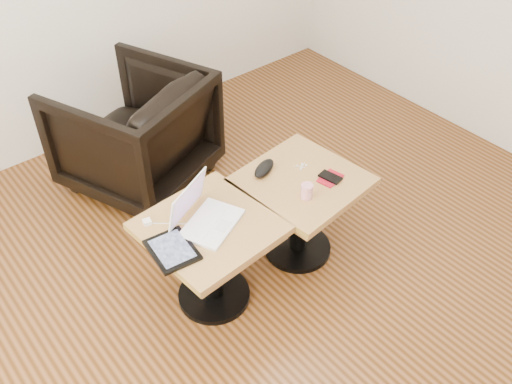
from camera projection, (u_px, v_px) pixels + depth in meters
room_shell at (305, 106)px, 2.05m from camera, size 4.52×4.52×2.71m
side_table_left at (210, 244)px, 2.83m from camera, size 0.63×0.63×0.54m
side_table_right at (301, 198)px, 3.10m from camera, size 0.65×0.65×0.54m
laptop at (204, 216)px, 2.73m from camera, size 0.38×0.36×0.21m
tablet at (172, 250)px, 2.61m from camera, size 0.22×0.26×0.02m
charging_adapter at (147, 222)px, 2.75m from camera, size 0.04×0.04×0.02m
glasses_case at (264, 168)px, 3.04m from camera, size 0.19×0.13×0.05m
striped_cup at (307, 191)px, 2.87m from camera, size 0.07×0.07×0.08m
earbuds_tangle at (302, 166)px, 3.08m from camera, size 0.07×0.04×0.01m
phone_on_sleeve at (330, 178)px, 3.01m from camera, size 0.15×0.13×0.02m
armchair at (135, 132)px, 3.62m from camera, size 1.06×1.07×0.76m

